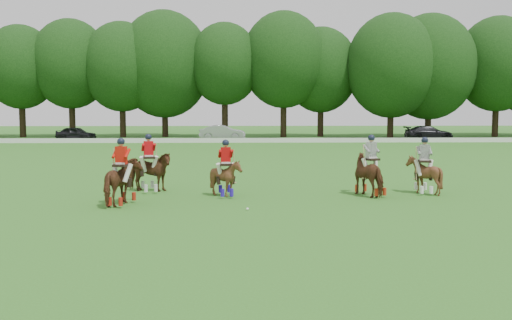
{
  "coord_description": "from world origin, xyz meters",
  "views": [
    {
      "loc": [
        1.56,
        -16.67,
        3.31
      ],
      "look_at": [
        2.18,
        4.2,
        1.4
      ],
      "focal_mm": 40.0,
      "sensor_mm": 36.0,
      "label": 1
    }
  ],
  "objects_px": {
    "polo_ball": "(247,209)",
    "polo_stripe_a": "(371,174)",
    "polo_red_c": "(226,177)",
    "car_left": "(76,133)",
    "car_mid": "(223,133)",
    "polo_red_a": "(122,181)",
    "car_right": "(429,133)",
    "polo_stripe_b": "(424,174)",
    "polo_red_b": "(149,171)"
  },
  "relations": [
    {
      "from": "polo_ball",
      "to": "polo_stripe_a",
      "type": "bearing_deg",
      "value": 32.38
    },
    {
      "from": "polo_red_c",
      "to": "polo_ball",
      "type": "distance_m",
      "value": 3.12
    },
    {
      "from": "car_left",
      "to": "polo_stripe_a",
      "type": "height_order",
      "value": "polo_stripe_a"
    },
    {
      "from": "polo_stripe_a",
      "to": "polo_red_c",
      "type": "bearing_deg",
      "value": -179.58
    },
    {
      "from": "car_mid",
      "to": "polo_stripe_a",
      "type": "height_order",
      "value": "polo_stripe_a"
    },
    {
      "from": "polo_red_a",
      "to": "polo_ball",
      "type": "distance_m",
      "value": 4.48
    },
    {
      "from": "polo_red_c",
      "to": "polo_ball",
      "type": "height_order",
      "value": "polo_red_c"
    },
    {
      "from": "car_right",
      "to": "polo_stripe_b",
      "type": "distance_m",
      "value": 39.61
    },
    {
      "from": "car_left",
      "to": "polo_red_b",
      "type": "height_order",
      "value": "polo_red_b"
    },
    {
      "from": "polo_red_a",
      "to": "polo_red_b",
      "type": "xyz_separation_m",
      "value": [
        0.43,
        3.12,
        -0.01
      ]
    },
    {
      "from": "polo_red_c",
      "to": "polo_stripe_a",
      "type": "distance_m",
      "value": 5.47
    },
    {
      "from": "car_left",
      "to": "polo_red_b",
      "type": "relative_size",
      "value": 1.8
    },
    {
      "from": "car_right",
      "to": "polo_stripe_a",
      "type": "bearing_deg",
      "value": 158.74
    },
    {
      "from": "polo_red_b",
      "to": "car_mid",
      "type": "bearing_deg",
      "value": 87.11
    },
    {
      "from": "car_mid",
      "to": "polo_red_b",
      "type": "bearing_deg",
      "value": -178.87
    },
    {
      "from": "polo_stripe_a",
      "to": "polo_red_a",
      "type": "bearing_deg",
      "value": -168.31
    },
    {
      "from": "polo_red_a",
      "to": "polo_stripe_a",
      "type": "xyz_separation_m",
      "value": [
        8.97,
        1.86,
        0.01
      ]
    },
    {
      "from": "car_right",
      "to": "polo_red_a",
      "type": "relative_size",
      "value": 2.18
    },
    {
      "from": "polo_stripe_b",
      "to": "car_right",
      "type": "bearing_deg",
      "value": 71.19
    },
    {
      "from": "polo_stripe_a",
      "to": "polo_stripe_b",
      "type": "xyz_separation_m",
      "value": [
        2.18,
        0.45,
        -0.06
      ]
    },
    {
      "from": "polo_red_a",
      "to": "polo_stripe_b",
      "type": "relative_size",
      "value": 1.05
    },
    {
      "from": "car_right",
      "to": "polo_red_a",
      "type": "xyz_separation_m",
      "value": [
        -23.92,
        -39.8,
        0.1
      ]
    },
    {
      "from": "car_mid",
      "to": "polo_red_a",
      "type": "relative_size",
      "value": 2.06
    },
    {
      "from": "polo_red_c",
      "to": "polo_stripe_a",
      "type": "height_order",
      "value": "polo_stripe_a"
    },
    {
      "from": "car_mid",
      "to": "polo_ball",
      "type": "bearing_deg",
      "value": -173.21
    },
    {
      "from": "car_mid",
      "to": "polo_red_c",
      "type": "xyz_separation_m",
      "value": [
        1.21,
        -37.99,
        -0.03
      ]
    },
    {
      "from": "car_left",
      "to": "polo_ball",
      "type": "bearing_deg",
      "value": -142.44
    },
    {
      "from": "car_right",
      "to": "polo_stripe_a",
      "type": "xyz_separation_m",
      "value": [
        -14.95,
        -37.95,
        0.11
      ]
    },
    {
      "from": "polo_red_a",
      "to": "polo_red_c",
      "type": "relative_size",
      "value": 1.08
    },
    {
      "from": "car_right",
      "to": "polo_red_c",
      "type": "bearing_deg",
      "value": 151.98
    },
    {
      "from": "car_left",
      "to": "polo_red_a",
      "type": "bearing_deg",
      "value": -147.24
    },
    {
      "from": "car_left",
      "to": "polo_red_c",
      "type": "xyz_separation_m",
      "value": [
        16.3,
        -37.99,
        0.05
      ]
    },
    {
      "from": "polo_red_b",
      "to": "polo_stripe_b",
      "type": "bearing_deg",
      "value": -4.33
    },
    {
      "from": "car_right",
      "to": "polo_red_b",
      "type": "distance_m",
      "value": 43.56
    },
    {
      "from": "polo_red_b",
      "to": "polo_red_c",
      "type": "relative_size",
      "value": 1.07
    },
    {
      "from": "polo_red_b",
      "to": "car_left",
      "type": "bearing_deg",
      "value": 109.84
    },
    {
      "from": "car_left",
      "to": "polo_stripe_a",
      "type": "distance_m",
      "value": 43.75
    },
    {
      "from": "polo_red_a",
      "to": "polo_stripe_b",
      "type": "distance_m",
      "value": 11.38
    },
    {
      "from": "car_mid",
      "to": "car_right",
      "type": "xyz_separation_m",
      "value": [
        21.63,
        0.0,
        -0.06
      ]
    },
    {
      "from": "car_left",
      "to": "polo_stripe_b",
      "type": "distance_m",
      "value": 44.49
    },
    {
      "from": "polo_ball",
      "to": "car_left",
      "type": "bearing_deg",
      "value": 112.64
    },
    {
      "from": "car_left",
      "to": "polo_red_b",
      "type": "xyz_separation_m",
      "value": [
        13.24,
        -36.68,
        0.12
      ]
    },
    {
      "from": "car_mid",
      "to": "polo_stripe_b",
      "type": "relative_size",
      "value": 2.16
    },
    {
      "from": "car_right",
      "to": "polo_stripe_a",
      "type": "distance_m",
      "value": 40.79
    },
    {
      "from": "polo_red_a",
      "to": "car_left",
      "type": "bearing_deg",
      "value": 107.83
    },
    {
      "from": "polo_red_a",
      "to": "polo_red_c",
      "type": "bearing_deg",
      "value": 27.43
    },
    {
      "from": "car_right",
      "to": "polo_stripe_b",
      "type": "bearing_deg",
      "value": 161.43
    },
    {
      "from": "car_mid",
      "to": "polo_stripe_a",
      "type": "relative_size",
      "value": 2.05
    },
    {
      "from": "car_right",
      "to": "polo_stripe_b",
      "type": "xyz_separation_m",
      "value": [
        -12.77,
        -37.49,
        0.05
      ]
    },
    {
      "from": "car_right",
      "to": "polo_stripe_b",
      "type": "height_order",
      "value": "polo_stripe_b"
    }
  ]
}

